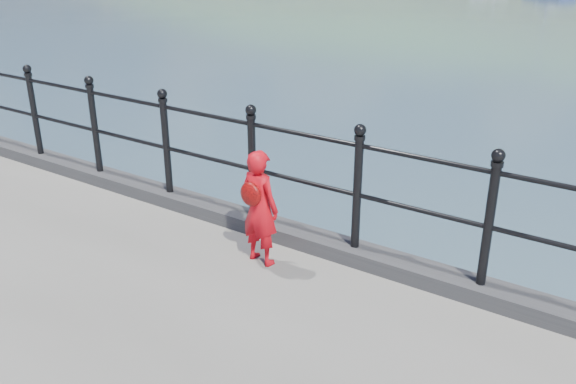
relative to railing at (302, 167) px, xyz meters
The scene contains 4 objects.
ground 1.83m from the railing, 90.00° to the left, with size 600.00×600.00×0.00m, color #2D4251.
kerb 0.75m from the railing, 140.53° to the right, with size 60.00×0.30×0.15m, color #28282B.
railing is the anchor object (origin of this frame).
child 0.59m from the railing, 103.87° to the right, with size 0.43×0.34×1.11m.
Camera 1 is at (2.94, -4.74, 3.84)m, focal length 38.00 mm.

